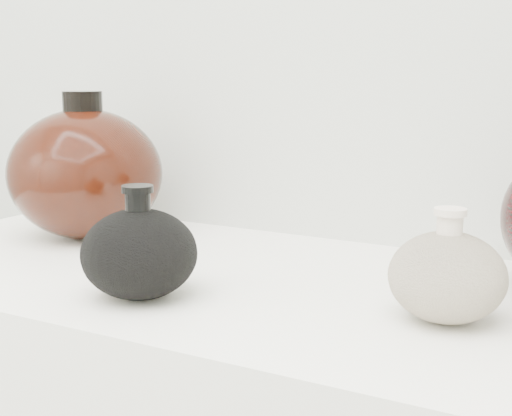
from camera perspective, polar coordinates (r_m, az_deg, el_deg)
The scene contains 3 objects.
black_gourd_vase at distance 0.84m, azimuth -9.31°, elevation -3.55°, with size 0.17×0.17×0.13m.
cream_gourd_vase at distance 0.78m, azimuth 15.04°, elevation -5.27°, with size 0.15×0.15×0.12m.
left_round_pot at distance 1.16m, azimuth -13.47°, elevation 2.74°, with size 0.27×0.27×0.23m.
Camera 1 is at (0.41, 0.18, 1.16)m, focal length 50.00 mm.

